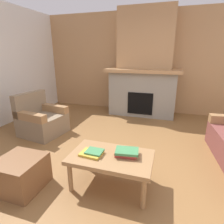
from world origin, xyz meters
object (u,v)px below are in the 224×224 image
(fireplace, at_px, (144,71))
(ottoman, at_px, (21,173))
(coffee_table, at_px, (111,159))
(armchair, at_px, (41,120))

(fireplace, distance_m, ottoman, 3.71)
(coffee_table, xyz_separation_m, ottoman, (-1.05, -0.37, -0.18))
(fireplace, relative_size, coffee_table, 2.70)
(fireplace, xyz_separation_m, armchair, (-1.79, -1.99, -0.87))
(coffee_table, bearing_deg, ottoman, -160.47)
(fireplace, height_order, armchair, fireplace)
(fireplace, bearing_deg, armchair, -131.90)
(ottoman, bearing_deg, coffee_table, 19.53)
(armchair, xyz_separation_m, coffee_table, (1.87, -1.08, 0.08))
(armchair, bearing_deg, coffee_table, -30.09)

